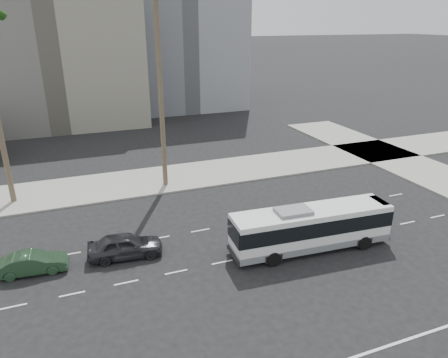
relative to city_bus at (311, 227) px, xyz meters
name	(u,v)px	position (x,y,z in m)	size (l,w,h in m)	color
ground	(265,253)	(-3.07, 0.52, -1.63)	(700.00, 700.00, 0.00)	black
sidewalk_north	(195,175)	(-3.07, 16.02, -1.55)	(120.00, 7.00, 0.15)	gray
midrise_beige_west	(52,60)	(-15.07, 45.52, 7.37)	(24.00, 18.00, 18.00)	#66645E
midrise_gray_center	(174,28)	(4.93, 52.52, 11.37)	(20.00, 20.00, 26.00)	slate
city_bus	(311,227)	(0.00, 0.00, 0.00)	(10.93, 3.09, 3.10)	silver
car_a	(125,246)	(-11.63, 3.43, -0.82)	(4.73, 1.90, 1.61)	#29292D
car_b	(33,263)	(-17.13, 3.62, -0.97)	(4.00, 1.39, 1.32)	#213E26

